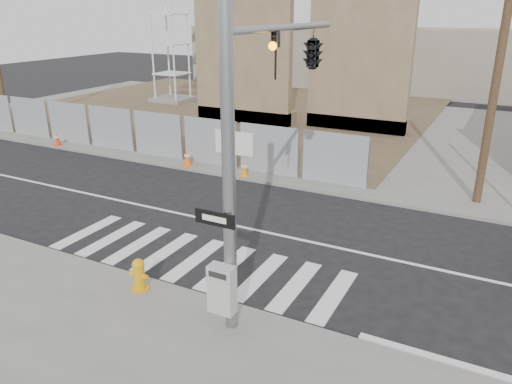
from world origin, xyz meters
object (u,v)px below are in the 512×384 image
at_px(signal_pole, 288,89).
at_px(fire_hydrant, 139,274).
at_px(traffic_cone_a, 20,126).
at_px(traffic_cone_d, 244,169).
at_px(traffic_cone_b, 57,139).
at_px(traffic_cone_c, 187,158).

xyz_separation_m(signal_pole, fire_hydrant, (-2.69, -2.50, -4.26)).
relative_size(fire_hydrant, traffic_cone_a, 1.25).
bearing_deg(fire_hydrant, traffic_cone_d, 108.09).
height_order(traffic_cone_a, traffic_cone_d, traffic_cone_a).
relative_size(signal_pole, traffic_cone_d, 11.32).
bearing_deg(signal_pole, traffic_cone_b, 157.51).
distance_m(signal_pole, fire_hydrant, 5.63).
bearing_deg(traffic_cone_b, fire_hydrant, -35.16).
bearing_deg(traffic_cone_a, traffic_cone_b, -14.24).
bearing_deg(signal_pole, fire_hydrant, -137.08).
relative_size(signal_pole, traffic_cone_b, 11.18).
bearing_deg(traffic_cone_c, signal_pole, -40.57).
relative_size(signal_pole, fire_hydrant, 8.59).
xyz_separation_m(traffic_cone_c, traffic_cone_d, (2.85, -0.13, -0.04)).
xyz_separation_m(signal_pole, traffic_cone_a, (-19.15, 7.29, -4.34)).
bearing_deg(traffic_cone_b, traffic_cone_c, 0.83).
bearing_deg(traffic_cone_c, traffic_cone_d, -2.56).
bearing_deg(fire_hydrant, traffic_cone_c, 123.94).
relative_size(signal_pole, traffic_cone_a, 10.76).
distance_m(fire_hydrant, traffic_cone_a, 19.16).
xyz_separation_m(fire_hydrant, traffic_cone_b, (-12.48, 8.79, -0.10)).
height_order(fire_hydrant, traffic_cone_a, fire_hydrant).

